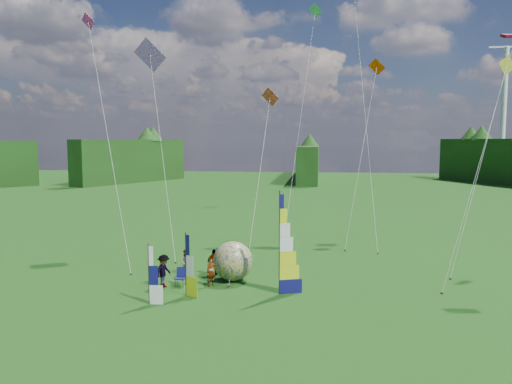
# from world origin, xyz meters

# --- Properties ---
(ground) EXTENTS (220.00, 220.00, 0.00)m
(ground) POSITION_xyz_m (0.00, 0.00, 0.00)
(ground) COLOR #285D19
(ground) RESTS_ON ground
(treeline_ring) EXTENTS (210.00, 210.00, 8.00)m
(treeline_ring) POSITION_xyz_m (0.00, 0.00, 4.00)
(treeline_ring) COLOR #1C4E16
(treeline_ring) RESTS_ON ground
(turbine_right) EXTENTS (8.00, 1.20, 30.00)m
(turbine_right) POSITION_xyz_m (45.00, 102.00, 15.00)
(turbine_right) COLOR silver
(turbine_right) RESTS_ON ground
(feather_banner_main) EXTENTS (1.41, 0.61, 5.47)m
(feather_banner_main) POSITION_xyz_m (0.36, 3.32, 2.73)
(feather_banner_main) COLOR #111158
(feather_banner_main) RESTS_ON ground
(side_banner_left) EXTENTS (0.90, 0.47, 3.35)m
(side_banner_left) POSITION_xyz_m (-4.57, 2.39, 1.67)
(side_banner_left) COLOR #D1E014
(side_banner_left) RESTS_ON ground
(side_banner_far) EXTENTS (0.91, 0.18, 3.03)m
(side_banner_far) POSITION_xyz_m (-6.06, 0.76, 1.51)
(side_banner_far) COLOR white
(side_banner_far) RESTS_ON ground
(bol_inflatable) EXTENTS (3.06, 3.06, 2.36)m
(bol_inflatable) POSITION_xyz_m (-2.61, 5.65, 1.18)
(bol_inflatable) COLOR #00278F
(bol_inflatable) RESTS_ON ground
(spectator_a) EXTENTS (0.70, 0.70, 1.64)m
(spectator_a) POSITION_xyz_m (-3.66, 4.41, 0.82)
(spectator_a) COLOR #66594C
(spectator_a) RESTS_ON ground
(spectator_b) EXTENTS (0.78, 0.41, 1.58)m
(spectator_b) POSITION_xyz_m (-5.70, 6.57, 0.79)
(spectator_b) COLOR #66594C
(spectator_b) RESTS_ON ground
(spectator_c) EXTENTS (0.80, 1.30, 1.89)m
(spectator_c) POSITION_xyz_m (-6.25, 3.75, 0.94)
(spectator_c) COLOR #66594C
(spectator_c) RESTS_ON ground
(spectator_d) EXTENTS (1.00, 0.52, 1.63)m
(spectator_d) POSITION_xyz_m (-3.96, 6.68, 0.81)
(spectator_d) COLOR #66594C
(spectator_d) RESTS_ON ground
(camp_chair) EXTENTS (0.63, 0.63, 1.08)m
(camp_chair) POSITION_xyz_m (-5.37, 4.06, 0.54)
(camp_chair) COLOR #111350
(camp_chair) RESTS_ON ground
(kite_whale) EXTENTS (6.60, 15.81, 23.58)m
(kite_whale) POSITION_xyz_m (6.08, 20.09, 11.79)
(kite_whale) COLOR black
(kite_whale) RESTS_ON ground
(kite_rainbow_delta) EXTENTS (8.18, 10.51, 17.11)m
(kite_rainbow_delta) POSITION_xyz_m (-8.99, 12.24, 8.55)
(kite_rainbow_delta) COLOR #E53240
(kite_rainbow_delta) RESTS_ON ground
(kite_parafoil) EXTENTS (8.45, 8.40, 16.11)m
(kite_parafoil) POSITION_xyz_m (11.55, 6.88, 8.05)
(kite_parafoil) COLOR red
(kite_parafoil) RESTS_ON ground
(small_kite_red) EXTENTS (6.60, 11.24, 13.41)m
(small_kite_red) POSITION_xyz_m (-2.26, 16.29, 6.70)
(small_kite_red) COLOR #CC4126
(small_kite_red) RESTS_ON ground
(small_kite_orange) EXTENTS (6.74, 10.99, 15.97)m
(small_kite_orange) POSITION_xyz_m (5.84, 18.61, 7.99)
(small_kite_orange) COLOR #E34000
(small_kite_orange) RESTS_ON ground
(small_kite_yellow) EXTENTS (9.77, 10.61, 14.56)m
(small_kite_yellow) POSITION_xyz_m (12.71, 10.69, 7.28)
(small_kite_yellow) COLOR yellow
(small_kite_yellow) RESTS_ON ground
(small_kite_pink) EXTENTS (8.41, 8.57, 17.57)m
(small_kite_pink) POSITION_xyz_m (-11.40, 8.47, 8.79)
(small_kite_pink) COLOR #D73393
(small_kite_pink) RESTS_ON ground
(small_kite_green) EXTENTS (4.65, 11.66, 22.23)m
(small_kite_green) POSITION_xyz_m (0.65, 23.33, 11.11)
(small_kite_green) COLOR green
(small_kite_green) RESTS_ON ground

